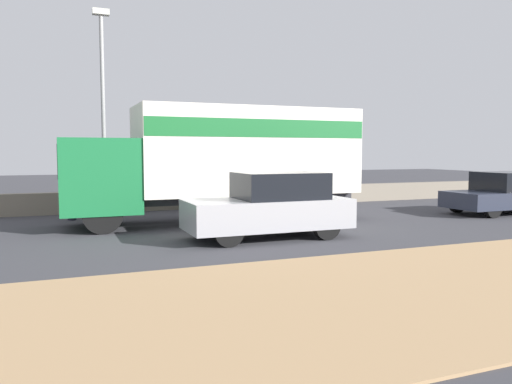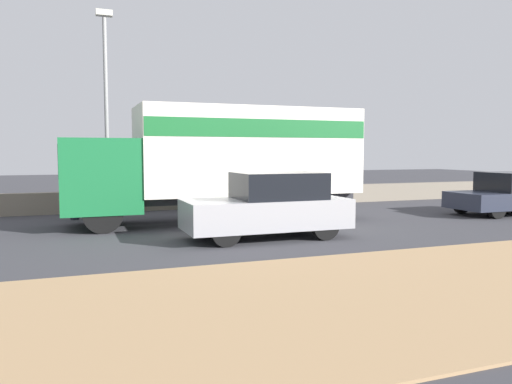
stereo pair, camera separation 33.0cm
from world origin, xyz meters
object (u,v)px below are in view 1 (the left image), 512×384
(box_truck, at_px, (225,155))
(pedestrian, at_px, (71,194))
(street_lamp, at_px, (103,97))
(car_sedan_second, at_px, (505,193))
(car_hatchback, at_px, (271,206))

(box_truck, height_order, pedestrian, box_truck)
(box_truck, bearing_deg, street_lamp, -43.97)
(street_lamp, distance_m, pedestrian, 3.62)
(car_sedan_second, xyz_separation_m, pedestrian, (-14.52, 3.90, 0.12))
(pedestrian, bearing_deg, car_hatchback, -49.81)
(box_truck, bearing_deg, pedestrian, -25.44)
(street_lamp, height_order, car_hatchback, street_lamp)
(box_truck, distance_m, car_sedan_second, 10.23)
(pedestrian, bearing_deg, street_lamp, 44.09)
(street_lamp, distance_m, box_truck, 5.11)
(box_truck, xyz_separation_m, pedestrian, (-4.54, 2.16, -1.28))
(street_lamp, height_order, car_sedan_second, street_lamp)
(street_lamp, xyz_separation_m, car_sedan_second, (13.38, -5.01, -3.37))
(street_lamp, relative_size, box_truck, 0.78)
(street_lamp, height_order, box_truck, street_lamp)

